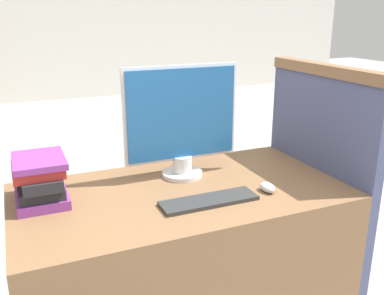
{
  "coord_description": "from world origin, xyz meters",
  "views": [
    {
      "loc": [
        -0.62,
        -1.17,
        1.47
      ],
      "look_at": [
        0.03,
        0.33,
        0.94
      ],
      "focal_mm": 40.0,
      "sensor_mm": 36.0,
      "label": 1
    }
  ],
  "objects": [
    {
      "name": "book_stack",
      "position": [
        -0.55,
        0.48,
        0.84
      ],
      "size": [
        0.2,
        0.27,
        0.18
      ],
      "color": "#7A3384",
      "rests_on": "desk"
    },
    {
      "name": "keyboard",
      "position": [
        0.05,
        0.21,
        0.76
      ],
      "size": [
        0.39,
        0.12,
        0.02
      ],
      "color": "#2D2D2D",
      "rests_on": "desk"
    },
    {
      "name": "desk",
      "position": [
        0.0,
        0.37,
        0.37
      ],
      "size": [
        1.37,
        0.74,
        0.75
      ],
      "color": "brown",
      "rests_on": "ground_plane"
    },
    {
      "name": "carrel_divider",
      "position": [
        0.71,
        0.37,
        0.63
      ],
      "size": [
        0.07,
        0.74,
        1.24
      ],
      "color": "#474C70",
      "rests_on": "ground_plane"
    },
    {
      "name": "wall_back",
      "position": [
        0.0,
        6.49,
        1.4
      ],
      "size": [
        12.0,
        0.06,
        2.8
      ],
      "color": "silver",
      "rests_on": "ground_plane"
    },
    {
      "name": "mouse",
      "position": [
        0.32,
        0.22,
        0.77
      ],
      "size": [
        0.05,
        0.09,
        0.04
      ],
      "color": "silver",
      "rests_on": "desk"
    },
    {
      "name": "monitor",
      "position": [
        0.06,
        0.52,
        1.0
      ],
      "size": [
        0.52,
        0.18,
        0.5
      ],
      "color": "silver",
      "rests_on": "desk"
    }
  ]
}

